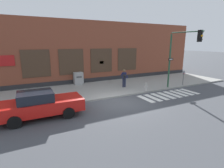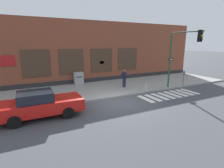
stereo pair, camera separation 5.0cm
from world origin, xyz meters
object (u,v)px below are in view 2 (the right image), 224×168
red_car (40,104)px  traffic_light (182,50)px  busker (124,77)px  utility_box (79,78)px  parking_meter (184,76)px  fire_hydrant (146,87)px

red_car → traffic_light: bearing=2.8°
red_car → busker: 8.36m
utility_box → traffic_light: bearing=-39.8°
busker → utility_box: 4.67m
traffic_light → parking_meter: (1.80, 1.08, -2.53)m
traffic_light → parking_meter: size_ratio=3.48×
traffic_light → parking_meter: 3.28m
traffic_light → fire_hydrant: 4.28m
busker → fire_hydrant: size_ratio=2.36×
fire_hydrant → parking_meter: bearing=-0.2°
parking_meter → fire_hydrant: bearing=179.8°
fire_hydrant → utility_box: bearing=132.5°
traffic_light → utility_box: 9.90m
utility_box → busker: bearing=-42.1°
parking_meter → traffic_light: bearing=-149.1°
utility_box → fire_hydrant: (4.55, -4.98, -0.25)m
traffic_light → fire_hydrant: bearing=158.1°
red_car → fire_hydrant: red_car is taller
utility_box → fire_hydrant: 6.75m
busker → parking_meter: bearing=-18.4°
busker → traffic_light: traffic_light is taller
traffic_light → utility_box: bearing=140.2°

